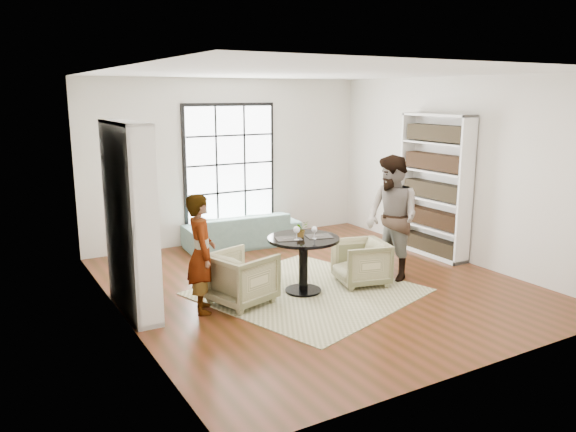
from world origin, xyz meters
TOP-DOWN VIEW (x-y plane):
  - ground at (0.00, 0.00)m, footprint 6.00×6.00m
  - room_shell at (0.00, 0.54)m, footprint 6.00×6.01m
  - rug at (-0.29, -0.24)m, footprint 3.25×3.25m
  - pedestal_table at (-0.34, -0.20)m, footprint 0.99×0.99m
  - sofa at (-0.02, 2.45)m, footprint 2.12×0.95m
  - armchair_left at (-1.26, -0.15)m, footprint 0.95×0.94m
  - armchair_right at (0.57, -0.32)m, footprint 0.86×0.85m
  - person_left at (-1.81, -0.15)m, footprint 0.49×0.63m
  - person_right at (1.12, -0.32)m, footprint 0.71×0.91m
  - placemat_left at (-0.56, -0.17)m, footprint 0.40×0.34m
  - placemat_right at (-0.13, -0.27)m, footprint 0.40×0.34m
  - cutlery_left at (-0.56, -0.17)m, footprint 0.19×0.25m
  - cutlery_right at (-0.13, -0.27)m, footprint 0.19×0.25m
  - wine_glass_left at (-0.50, -0.28)m, footprint 0.09×0.09m
  - wine_glass_right at (-0.25, -0.34)m, footprint 0.08×0.08m
  - flower_centerpiece at (-0.36, -0.16)m, footprint 0.22×0.20m

SIDE VIEW (x-z plane):
  - ground at x=0.00m, z-range 0.00..0.00m
  - rug at x=-0.29m, z-range 0.00..0.01m
  - sofa at x=-0.02m, z-range 0.00..0.60m
  - armchair_right at x=0.57m, z-range 0.00..0.65m
  - armchair_left at x=-1.26m, z-range 0.00..0.70m
  - pedestal_table at x=-0.34m, z-range 0.18..0.97m
  - person_left at x=-1.81m, z-range 0.00..1.52m
  - placemat_left at x=-0.56m, z-range 0.79..0.80m
  - placemat_right at x=-0.13m, z-range 0.79..0.80m
  - cutlery_left at x=-0.56m, z-range 0.80..0.80m
  - cutlery_right at x=-0.13m, z-range 0.80..0.80m
  - flower_centerpiece at x=-0.36m, z-range 0.79..1.01m
  - wine_glass_right at x=-0.25m, z-range 0.83..1.00m
  - person_right at x=1.12m, z-range 0.00..1.85m
  - wine_glass_left at x=-0.50m, z-range 0.83..1.03m
  - room_shell at x=0.00m, z-range -1.74..4.26m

